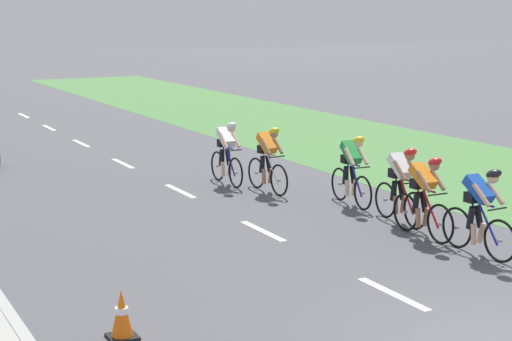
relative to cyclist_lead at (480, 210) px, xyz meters
name	(u,v)px	position (x,y,z in m)	size (l,w,h in m)	color
grass_verge	(363,144)	(5.22, 10.73, -0.78)	(7.00, 60.00, 0.01)	#4C7F42
lane_markings_centre	(149,176)	(-2.47, 9.09, -0.78)	(0.14, 29.60, 0.01)	white
cyclist_lead	(480,210)	(0.00, 0.00, 0.00)	(0.42, 1.72, 1.56)	black
cyclist_second	(424,195)	(-0.11, 1.32, 0.00)	(0.42, 1.72, 1.56)	black
cyclist_third	(401,184)	(0.16, 2.33, 0.00)	(0.43, 1.72, 1.56)	black
cyclist_fourth	(352,169)	(0.20, 4.07, 0.00)	(0.44, 1.72, 1.56)	black
cyclist_fifth	(268,158)	(-0.74, 6.04, 0.00)	(0.43, 1.72, 1.56)	black
cyclist_sixth	(227,152)	(-1.18, 7.27, 0.00)	(0.42, 1.72, 1.56)	black
traffic_cone_near	(122,315)	(-6.52, -0.66, -0.48)	(0.36, 0.36, 0.64)	black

